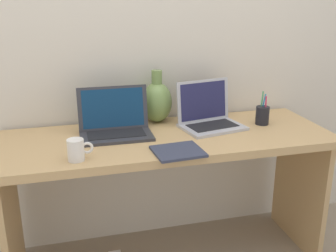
{
  "coord_description": "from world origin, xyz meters",
  "views": [
    {
      "loc": [
        -0.49,
        -1.85,
        1.43
      ],
      "look_at": [
        0.0,
        0.0,
        0.79
      ],
      "focal_mm": 43.43,
      "sensor_mm": 36.0,
      "label": 1
    }
  ],
  "objects_px": {
    "notebook_stack": "(178,151)",
    "laptop_right": "(208,114)",
    "laptop_left": "(115,122)",
    "coffee_mug": "(77,150)",
    "green_vase": "(157,101)",
    "pen_cup": "(262,115)"
  },
  "relations": [
    {
      "from": "green_vase",
      "to": "pen_cup",
      "type": "distance_m",
      "value": 0.58
    },
    {
      "from": "laptop_left",
      "to": "green_vase",
      "type": "height_order",
      "value": "green_vase"
    },
    {
      "from": "laptop_left",
      "to": "green_vase",
      "type": "bearing_deg",
      "value": 30.15
    },
    {
      "from": "laptop_left",
      "to": "pen_cup",
      "type": "distance_m",
      "value": 0.8
    },
    {
      "from": "laptop_left",
      "to": "notebook_stack",
      "type": "relative_size",
      "value": 1.65
    },
    {
      "from": "laptop_left",
      "to": "pen_cup",
      "type": "xyz_separation_m",
      "value": [
        0.79,
        -0.04,
        -0.01
      ]
    },
    {
      "from": "laptop_left",
      "to": "pen_cup",
      "type": "relative_size",
      "value": 1.98
    },
    {
      "from": "laptop_right",
      "to": "green_vase",
      "type": "relative_size",
      "value": 1.23
    },
    {
      "from": "laptop_left",
      "to": "coffee_mug",
      "type": "distance_m",
      "value": 0.36
    },
    {
      "from": "notebook_stack",
      "to": "pen_cup",
      "type": "xyz_separation_m",
      "value": [
        0.55,
        0.28,
        0.05
      ]
    },
    {
      "from": "laptop_left",
      "to": "laptop_right",
      "type": "distance_m",
      "value": 0.5
    },
    {
      "from": "notebook_stack",
      "to": "coffee_mug",
      "type": "distance_m",
      "value": 0.44
    },
    {
      "from": "laptop_left",
      "to": "notebook_stack",
      "type": "bearing_deg",
      "value": -53.31
    },
    {
      "from": "coffee_mug",
      "to": "laptop_left",
      "type": "bearing_deg",
      "value": 55.4
    },
    {
      "from": "notebook_stack",
      "to": "laptop_right",
      "type": "bearing_deg",
      "value": 51.46
    },
    {
      "from": "green_vase",
      "to": "coffee_mug",
      "type": "height_order",
      "value": "green_vase"
    },
    {
      "from": "green_vase",
      "to": "pen_cup",
      "type": "height_order",
      "value": "green_vase"
    },
    {
      "from": "green_vase",
      "to": "pen_cup",
      "type": "xyz_separation_m",
      "value": [
        0.54,
        -0.19,
        -0.06
      ]
    },
    {
      "from": "laptop_right",
      "to": "green_vase",
      "type": "distance_m",
      "value": 0.29
    },
    {
      "from": "laptop_right",
      "to": "green_vase",
      "type": "height_order",
      "value": "green_vase"
    },
    {
      "from": "laptop_right",
      "to": "pen_cup",
      "type": "distance_m",
      "value": 0.3
    },
    {
      "from": "laptop_left",
      "to": "pen_cup",
      "type": "height_order",
      "value": "laptop_left"
    }
  ]
}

